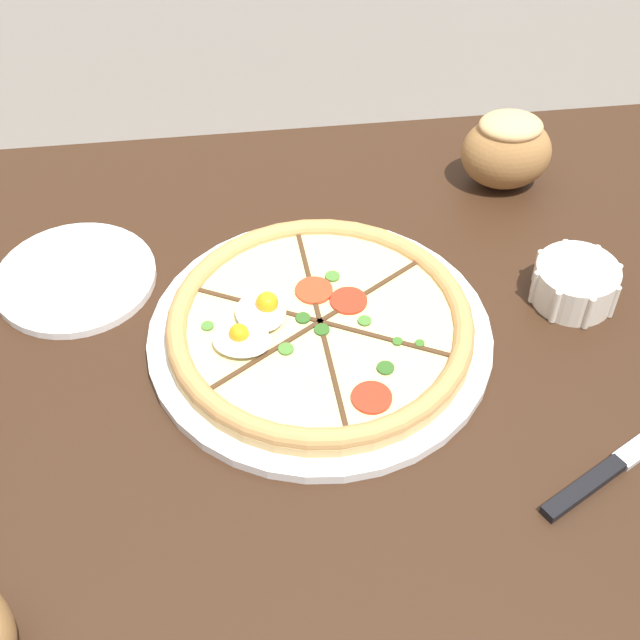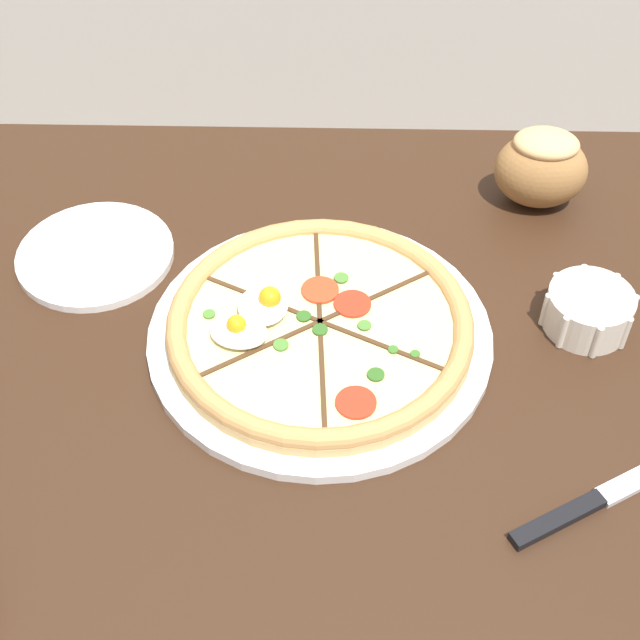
# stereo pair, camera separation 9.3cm
# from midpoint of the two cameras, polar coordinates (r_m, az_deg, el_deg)

# --- Properties ---
(dining_table) EXTENTS (1.38, 0.81, 0.76)m
(dining_table) POSITION_cam_midpoint_polar(r_m,az_deg,el_deg) (1.03, -5.21, -6.14)
(dining_table) COLOR #331E11
(dining_table) RESTS_ON ground_plane
(pizza) EXTENTS (0.37, 0.37, 0.05)m
(pizza) POSITION_cam_midpoint_polar(r_m,az_deg,el_deg) (0.94, -2.89, -0.63)
(pizza) COLOR white
(pizza) RESTS_ON dining_table
(ramekin_bowl) EXTENTS (0.10, 0.10, 0.05)m
(ramekin_bowl) POSITION_cam_midpoint_polar(r_m,az_deg,el_deg) (1.01, 13.51, 2.22)
(ramekin_bowl) COLOR silver
(ramekin_bowl) RESTS_ON dining_table
(bread_piece_near) EXTENTS (0.12, 0.10, 0.10)m
(bread_piece_near) POSITION_cam_midpoint_polar(r_m,az_deg,el_deg) (1.13, 9.55, 10.63)
(bread_piece_near) COLOR #A3703D
(bread_piece_near) RESTS_ON dining_table
(knife_spare) EXTENTS (0.21, 0.13, 0.01)m
(knife_spare) POSITION_cam_midpoint_polar(r_m,az_deg,el_deg) (0.89, 16.45, -8.43)
(knife_spare) COLOR silver
(knife_spare) RESTS_ON dining_table
(side_saucer) EXTENTS (0.18, 0.18, 0.01)m
(side_saucer) POSITION_cam_midpoint_polar(r_m,az_deg,el_deg) (1.06, -17.83, 2.45)
(side_saucer) COLOR white
(side_saucer) RESTS_ON dining_table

